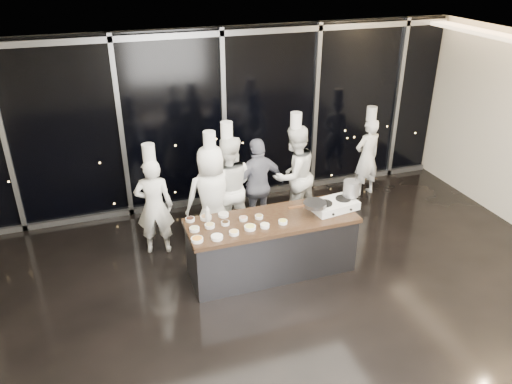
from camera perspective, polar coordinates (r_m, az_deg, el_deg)
ground at (r=6.98m, az=4.37°, el=-13.01°), size 9.00×9.00×0.00m
room_shell at (r=5.89m, az=6.70°, el=4.50°), size 9.02×7.02×3.21m
window_wall at (r=9.09m, az=-3.75°, el=8.30°), size 8.90×0.11×3.20m
demo_counter at (r=7.39m, az=1.78°, el=-6.10°), size 2.46×0.86×0.90m
stove at (r=7.48m, az=8.87°, el=-1.46°), size 0.73×0.51×0.14m
frying_pan at (r=7.24m, az=6.69°, el=-1.38°), size 0.60×0.38×0.06m
stock_pot at (r=7.58m, az=10.82°, el=0.41°), size 0.27×0.27×0.24m
prep_bowls at (r=6.95m, az=-3.49°, el=-3.83°), size 1.39×0.73×0.05m
squeeze_bottle at (r=7.07m, az=-5.58°, el=-2.47°), size 0.07×0.07×0.25m
chef_far_left at (r=7.84m, az=-11.57°, el=-1.49°), size 0.65×0.49×1.82m
chef_left at (r=7.87m, az=-5.06°, el=-0.51°), size 0.85×0.56×1.95m
chef_center at (r=8.12m, az=-3.19°, el=0.60°), size 0.98×0.83×1.99m
guest at (r=8.30m, az=0.26°, el=0.75°), size 1.02×0.56×1.65m
chef_right at (r=8.55m, az=4.36°, el=1.99°), size 1.03×0.91×1.99m
chef_side at (r=9.78m, az=12.57°, el=4.03°), size 0.62×0.46×1.76m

